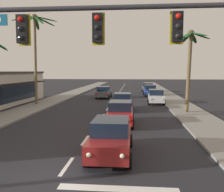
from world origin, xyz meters
TOP-DOWN VIEW (x-y plane):
  - ground_plane at (0.00, 0.00)m, footprint 220.00×220.00m
  - sidewalk_right at (7.80, 20.00)m, footprint 3.20×110.00m
  - sidewalk_left at (-7.80, 20.00)m, footprint 3.20×110.00m
  - lane_markings at (0.42, 19.39)m, footprint 4.28×86.35m
  - traffic_signal_mast at (3.11, -0.30)m, footprint 10.16×0.40m
  - sedan_lead_at_stop_bar at (1.66, 2.63)m, footprint 1.95×4.45m
  - sedan_third_in_queue at (1.72, 9.35)m, footprint 1.99×4.47m
  - sedan_fifth_in_queue at (1.57, 16.08)m, footprint 2.01×4.47m
  - sedan_oncoming_far at (-1.63, 26.76)m, footprint 2.03×4.48m
  - sedan_parked_nearest_kerb at (5.20, 31.06)m, footprint 2.08×4.50m
  - sedan_parked_mid_kerb at (5.30, 21.40)m, footprint 2.05×4.49m
  - sedan_parked_far_kerb at (5.17, 37.29)m, footprint 2.07×4.50m
  - palm_left_third at (-8.21, 18.70)m, footprint 4.88×4.38m
  - palm_right_second at (7.62, 14.63)m, footprint 3.18×3.16m

SIDE VIEW (x-z plane):
  - ground_plane at x=0.00m, z-range 0.00..0.00m
  - lane_markings at x=0.42m, z-range 0.00..0.01m
  - sidewalk_right at x=7.80m, z-range 0.00..0.14m
  - sidewalk_left at x=-7.80m, z-range 0.00..0.14m
  - sedan_lead_at_stop_bar at x=1.66m, z-range 0.01..1.69m
  - sedan_third_in_queue at x=1.72m, z-range 0.01..1.69m
  - sedan_fifth_in_queue at x=1.57m, z-range 0.01..1.69m
  - sedan_oncoming_far at x=-1.63m, z-range 0.01..1.69m
  - sedan_parked_nearest_kerb at x=5.20m, z-range 0.01..1.69m
  - sedan_parked_mid_kerb at x=5.30m, z-range 0.01..1.69m
  - sedan_parked_far_kerb at x=5.17m, z-range 0.01..1.69m
  - traffic_signal_mast at x=3.11m, z-range 1.41..8.12m
  - palm_right_second at x=7.62m, z-range 1.63..9.12m
  - palm_left_third at x=-8.21m, z-range 2.62..12.69m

